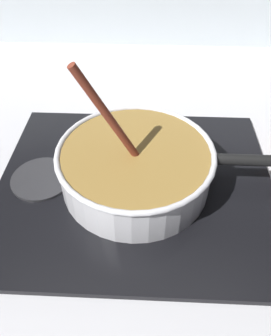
# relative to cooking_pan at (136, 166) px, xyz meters

# --- Properties ---
(ground) EXTENTS (2.40, 1.60, 0.04)m
(ground) POSITION_rel_cooking_pan_xyz_m (-0.08, -0.09, -0.08)
(ground) COLOR #B7B7BC
(hob_plate) EXTENTS (0.56, 0.48, 0.01)m
(hob_plate) POSITION_rel_cooking_pan_xyz_m (-0.00, 0.00, -0.05)
(hob_plate) COLOR black
(hob_plate) RESTS_ON ground
(burner_ring) EXTENTS (0.19, 0.19, 0.01)m
(burner_ring) POSITION_rel_cooking_pan_xyz_m (-0.00, 0.00, -0.04)
(burner_ring) COLOR #592D0C
(burner_ring) RESTS_ON hob_plate
(spare_burner) EXTENTS (0.12, 0.12, 0.01)m
(spare_burner) POSITION_rel_cooking_pan_xyz_m (-0.20, 0.00, -0.04)
(spare_burner) COLOR #262628
(spare_burner) RESTS_ON hob_plate
(cooking_pan) EXTENTS (0.44, 0.30, 0.28)m
(cooking_pan) POSITION_rel_cooking_pan_xyz_m (0.00, 0.00, 0.00)
(cooking_pan) COLOR silver
(cooking_pan) RESTS_ON hob_plate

